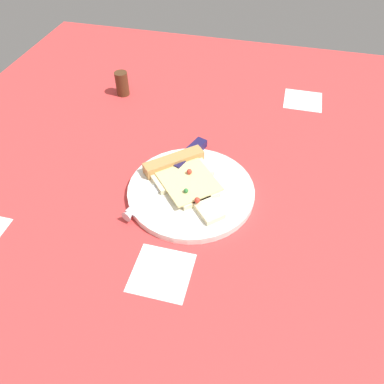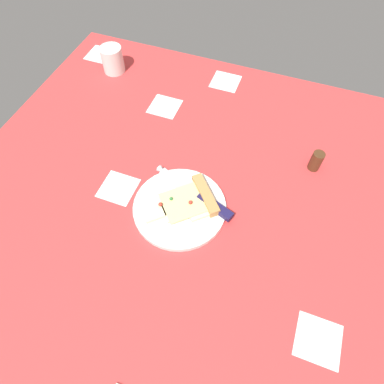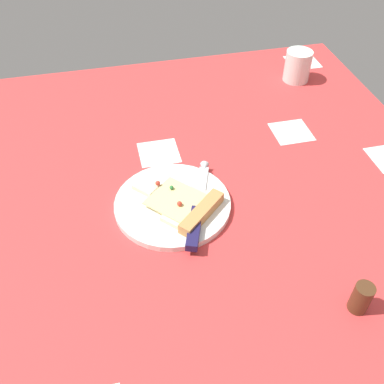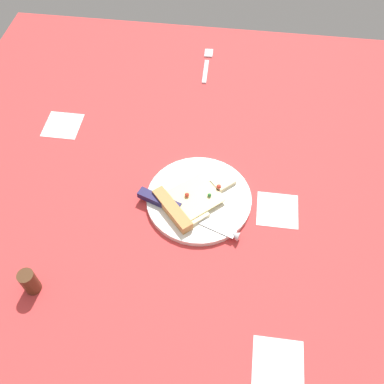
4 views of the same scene
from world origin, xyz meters
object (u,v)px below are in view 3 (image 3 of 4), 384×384
object	(u,v)px
knife	(197,211)
pizza_slice	(183,204)
drinking_glass	(298,66)
plate	(173,204)
pepper_shaker	(361,298)

from	to	relation	value
knife	pizza_slice	bearing A→B (deg)	157.32
drinking_glass	knife	bearing A→B (deg)	48.85
knife	drinking_glass	size ratio (longest dim) A/B	2.76
plate	drinking_glass	size ratio (longest dim) A/B	2.76
knife	pepper_shaker	size ratio (longest dim) A/B	4.00
pizza_slice	drinking_glass	size ratio (longest dim) A/B	2.15
drinking_glass	pepper_shaker	bearing A→B (deg)	75.13
plate	knife	distance (cm)	5.92
knife	drinking_glass	bearing A→B (deg)	68.90
knife	pepper_shaker	distance (cm)	32.77
pepper_shaker	knife	bearing A→B (deg)	-50.66
pizza_slice	pepper_shaker	xyz separation A→B (cm)	(-23.09, 27.48, 0.80)
pizza_slice	pepper_shaker	distance (cm)	35.90
plate	drinking_glass	bearing A→B (deg)	-136.67
knife	pepper_shaker	bearing A→B (deg)	-30.61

